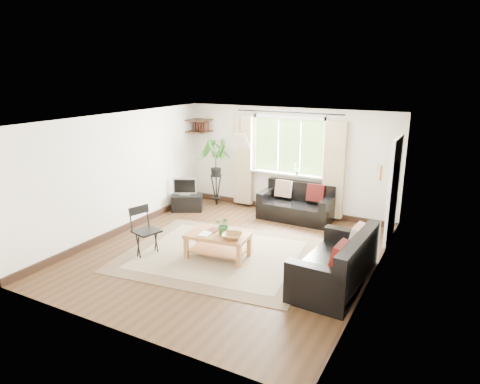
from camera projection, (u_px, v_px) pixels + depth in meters
The scene contains 24 objects.
floor at pixel (230, 253), 7.73m from camera, with size 5.50×5.50×0.00m, color #331F11.
ceiling at pixel (229, 120), 7.08m from camera, with size 5.50×5.50×0.00m, color white.
wall_back at pixel (289, 161), 9.74m from camera, with size 5.00×0.02×2.40m, color white.
wall_front at pixel (115, 244), 5.07m from camera, with size 5.00×0.02×2.40m, color white.
wall_left at pixel (120, 173), 8.54m from camera, with size 0.02×5.50×2.40m, color white.
wall_right at pixel (377, 211), 6.27m from camera, with size 0.02×5.50×2.40m, color white.
rug at pixel (219, 254), 7.67m from camera, with size 3.26×2.79×0.02m, color #C2B496.
window at pixel (288, 146), 9.61m from camera, with size 2.50×0.16×2.16m, color white, non-canonical shape.
door at pixel (393, 195), 7.78m from camera, with size 0.06×0.96×2.06m, color silver.
corner_shelf at pixel (199, 126), 10.36m from camera, with size 0.50×0.50×0.34m, color black, non-canonical shape.
pendant_lamp at pixel (240, 137), 7.51m from camera, with size 0.36×0.36×0.54m, color beige, non-canonical shape.
wall_sconce at pixel (380, 170), 6.41m from camera, with size 0.12×0.12×0.28m, color beige, non-canonical shape.
sofa_back at pixel (296, 203), 9.40m from camera, with size 1.59×0.80×0.75m, color black, non-canonical shape.
sofa_right at pixel (335, 261), 6.46m from camera, with size 0.88×1.76×0.83m, color black, non-canonical shape.
coffee_table at pixel (218, 246), 7.49m from camera, with size 1.09×0.59×0.45m, color #975E31, non-canonical shape.
table_plant at pixel (224, 225), 7.40m from camera, with size 0.29×0.25×0.32m, color #2B5E25.
bowl at pixel (232, 236), 7.22m from camera, with size 0.35×0.35×0.09m, color olive.
book_a at pixel (201, 233), 7.44m from camera, with size 0.18×0.24×0.02m, color white.
book_b at pixel (209, 229), 7.61m from camera, with size 0.17×0.23×0.02m, color #4F241F.
tv_stand at pixel (187, 203), 10.05m from camera, with size 0.70×0.40×0.38m, color black.
tv at pixel (185, 186), 9.96m from camera, with size 0.54×0.18×0.41m, color #A5A5AA, non-canonical shape.
palm_stand at pixel (216, 173), 10.30m from camera, with size 0.63×0.63×1.62m, color black, non-canonical shape.
folding_chair at pixel (147, 232), 7.54m from camera, with size 0.45×0.45×0.87m, color black, non-canonical shape.
sill_plant at pixel (297, 169), 9.56m from camera, with size 0.14×0.10×0.27m, color #2D6023.
Camera 1 is at (3.53, -6.20, 3.19)m, focal length 32.00 mm.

